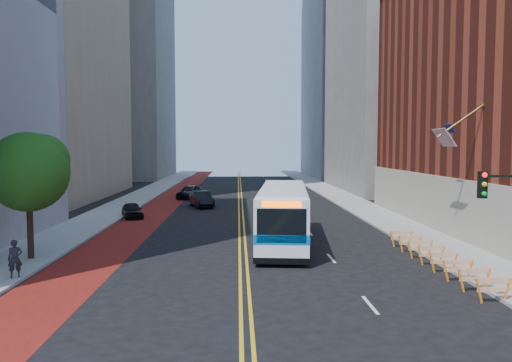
{
  "coord_description": "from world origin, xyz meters",
  "views": [
    {
      "loc": [
        -0.28,
        -20.61,
        6.1
      ],
      "look_at": [
        0.77,
        8.0,
        4.1
      ],
      "focal_mm": 35.0,
      "sensor_mm": 36.0,
      "label": 1
    }
  ],
  "objects": [
    {
      "name": "sidewalk_right",
      "position": [
        12.0,
        30.0,
        0.07
      ],
      "size": [
        4.0,
        140.0,
        0.15
      ],
      "primitive_type": "cube",
      "color": "gray",
      "rests_on": "ground"
    },
    {
      "name": "car_a",
      "position": [
        -9.3,
        22.01,
        0.64
      ],
      "size": [
        2.68,
        4.05,
        1.28
      ],
      "primitive_type": "imported",
      "rotation": [
        0.0,
        0.0,
        0.34
      ],
      "color": "black",
      "rests_on": "ground"
    },
    {
      "name": "center_line_inner",
      "position": [
        -0.18,
        30.0,
        0.0
      ],
      "size": [
        0.14,
        140.0,
        0.01
      ],
      "primitive_type": "cube",
      "color": "gold",
      "rests_on": "ground"
    },
    {
      "name": "ground",
      "position": [
        0.0,
        0.0,
        0.0
      ],
      "size": [
        160.0,
        160.0,
        0.0
      ],
      "primitive_type": "plane",
      "color": "black",
      "rests_on": "ground"
    },
    {
      "name": "midrise_right_near",
      "position": [
        23.0,
        48.0,
        20.0
      ],
      "size": [
        18.0,
        26.0,
        40.0
      ],
      "primitive_type": "cube",
      "color": "slate",
      "rests_on": "ground"
    },
    {
      "name": "car_c",
      "position": [
        -5.89,
        37.84,
        0.73
      ],
      "size": [
        3.21,
        5.38,
        1.46
      ],
      "primitive_type": "imported",
      "rotation": [
        0.0,
        0.0,
        -0.25
      ],
      "color": "black",
      "rests_on": "ground"
    },
    {
      "name": "midrise_left_far",
      "position": [
        -24.0,
        78.0,
        32.5
      ],
      "size": [
        20.0,
        26.0,
        65.0
      ],
      "primitive_type": "cube",
      "color": "slate",
      "rests_on": "ground"
    },
    {
      "name": "transit_bus",
      "position": [
        2.57,
        10.38,
        1.86
      ],
      "size": [
        4.18,
        13.2,
        3.57
      ],
      "rotation": [
        0.0,
        0.0,
        -0.1
      ],
      "color": "silver",
      "rests_on": "ground"
    },
    {
      "name": "lane_dashes",
      "position": [
        4.8,
        38.0,
        0.01
      ],
      "size": [
        0.14,
        98.2,
        0.01
      ],
      "color": "silver",
      "rests_on": "ground"
    },
    {
      "name": "car_b",
      "position": [
        -3.94,
        29.39,
        0.79
      ],
      "size": [
        2.96,
        5.04,
        1.57
      ],
      "primitive_type": "imported",
      "rotation": [
        0.0,
        0.0,
        0.29
      ],
      "color": "black",
      "rests_on": "ground"
    },
    {
      "name": "center_line_outer",
      "position": [
        0.18,
        30.0,
        0.0
      ],
      "size": [
        0.14,
        140.0,
        0.01
      ],
      "primitive_type": "cube",
      "color": "gold",
      "rests_on": "ground"
    },
    {
      "name": "street_tree",
      "position": [
        -11.24,
        6.04,
        4.91
      ],
      "size": [
        4.2,
        4.2,
        6.7
      ],
      "color": "black",
      "rests_on": "sidewalk_left"
    },
    {
      "name": "construction_barriers",
      "position": [
        9.6,
        3.42,
        0.68
      ],
      "size": [
        1.42,
        10.91,
        1.0
      ],
      "color": "orange",
      "rests_on": "ground"
    },
    {
      "name": "bus_lane_paint",
      "position": [
        -8.1,
        30.0,
        0.0
      ],
      "size": [
        3.6,
        140.0,
        0.01
      ],
      "primitive_type": "cube",
      "color": "#5E0D0F",
      "rests_on": "ground"
    },
    {
      "name": "pedestrian",
      "position": [
        -10.4,
        2.08,
        1.01
      ],
      "size": [
        0.74,
        0.64,
        1.72
      ],
      "primitive_type": "imported",
      "rotation": [
        0.0,
        0.0,
        0.45
      ],
      "color": "black",
      "rests_on": "sidewalk_left"
    },
    {
      "name": "sidewalk_left",
      "position": [
        -12.0,
        30.0,
        0.07
      ],
      "size": [
        4.0,
        140.0,
        0.15
      ],
      "primitive_type": "cube",
      "color": "gray",
      "rests_on": "ground"
    },
    {
      "name": "midrise_right_far",
      "position": [
        24.0,
        78.0,
        27.5
      ],
      "size": [
        20.0,
        28.0,
        55.0
      ],
      "primitive_type": "cube",
      "color": "gray",
      "rests_on": "ground"
    }
  ]
}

